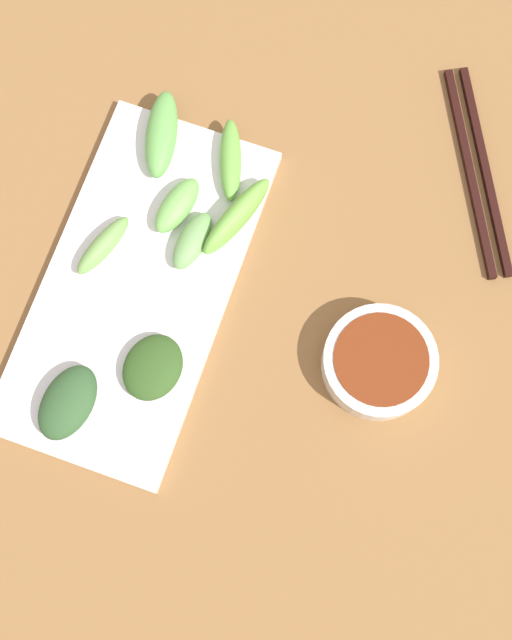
{
  "coord_description": "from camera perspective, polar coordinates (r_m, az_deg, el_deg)",
  "views": [
    {
      "loc": [
        -0.08,
        0.16,
        0.83
      ],
      "look_at": [
        -0.02,
        -0.02,
        0.05
      ],
      "focal_mm": 47.29,
      "sensor_mm": 36.0,
      "label": 1
    }
  ],
  "objects": [
    {
      "name": "broccoli_stalk_4",
      "position": [
        0.84,
        -5.37,
        7.72
      ],
      "size": [
        0.04,
        0.07,
        0.02
      ],
      "primitive_type": "ellipsoid",
      "rotation": [
        0.0,
        0.0,
        -0.24
      ],
      "color": "#73B955",
      "rests_on": "serving_plate"
    },
    {
      "name": "broccoli_stalk_2",
      "position": [
        0.83,
        -4.34,
        5.37
      ],
      "size": [
        0.04,
        0.07,
        0.02
      ],
      "primitive_type": "ellipsoid",
      "rotation": [
        0.0,
        0.0,
        -0.13
      ],
      "color": "#71A65B",
      "rests_on": "serving_plate"
    },
    {
      "name": "broccoli_leafy_1",
      "position": [
        0.81,
        -12.62,
        -5.47
      ],
      "size": [
        0.06,
        0.08,
        0.03
      ],
      "primitive_type": "ellipsoid",
      "rotation": [
        0.0,
        0.0,
        -0.12
      ],
      "color": "#2F532B",
      "rests_on": "serving_plate"
    },
    {
      "name": "sauce_bowl",
      "position": [
        0.81,
        8.33,
        -2.84
      ],
      "size": [
        0.11,
        0.11,
        0.03
      ],
      "color": "silver",
      "rests_on": "tabletop"
    },
    {
      "name": "broccoli_stalk_6",
      "position": [
        0.83,
        -1.32,
        7.04
      ],
      "size": [
        0.05,
        0.1,
        0.03
      ],
      "primitive_type": "ellipsoid",
      "rotation": [
        0.0,
        0.0,
        -0.34
      ],
      "color": "#71B444",
      "rests_on": "serving_plate"
    },
    {
      "name": "broccoli_stalk_7",
      "position": [
        0.86,
        -1.73,
        10.77
      ],
      "size": [
        0.05,
        0.09,
        0.02
      ],
      "primitive_type": "ellipsoid",
      "rotation": [
        0.0,
        0.0,
        0.35
      ],
      "color": "#6AAD43",
      "rests_on": "serving_plate"
    },
    {
      "name": "tabletop",
      "position": [
        0.84,
        -1.42,
        -1.3
      ],
      "size": [
        2.1,
        2.1,
        0.02
      ],
      "primitive_type": "cube",
      "color": "olive",
      "rests_on": "ground"
    },
    {
      "name": "chopsticks",
      "position": [
        0.91,
        14.75,
        9.74
      ],
      "size": [
        0.13,
        0.22,
        0.01
      ],
      "rotation": [
        0.0,
        0.0,
        0.48
      ],
      "color": "black",
      "rests_on": "tabletop"
    },
    {
      "name": "broccoli_leafy_3",
      "position": [
        0.8,
        -7.0,
        -3.2
      ],
      "size": [
        0.06,
        0.07,
        0.02
      ],
      "primitive_type": "ellipsoid",
      "rotation": [
        0.0,
        0.0,
        -0.12
      ],
      "color": "#2F511E",
      "rests_on": "serving_plate"
    },
    {
      "name": "broccoli_stalk_5",
      "position": [
        0.88,
        -6.42,
        12.39
      ],
      "size": [
        0.05,
        0.1,
        0.03
      ],
      "primitive_type": "ellipsoid",
      "rotation": [
        0.0,
        0.0,
        0.25
      ],
      "color": "#63AA4E",
      "rests_on": "serving_plate"
    },
    {
      "name": "serving_plate",
      "position": [
        0.84,
        -8.04,
        2.19
      ],
      "size": [
        0.18,
        0.36,
        0.01
      ],
      "primitive_type": "cube",
      "color": "white",
      "rests_on": "tabletop"
    },
    {
      "name": "broccoli_stalk_0",
      "position": [
        0.84,
        -10.32,
        4.99
      ],
      "size": [
        0.04,
        0.08,
        0.02
      ],
      "primitive_type": "ellipsoid",
      "rotation": [
        0.0,
        0.0,
        -0.33
      ],
      "color": "#6F9F4E",
      "rests_on": "serving_plate"
    }
  ]
}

